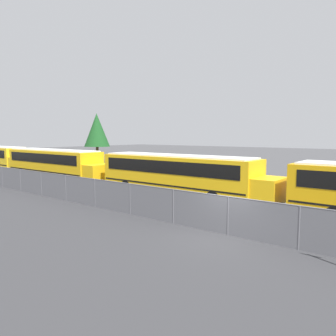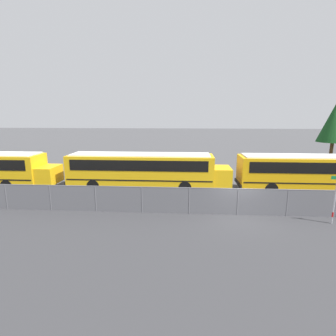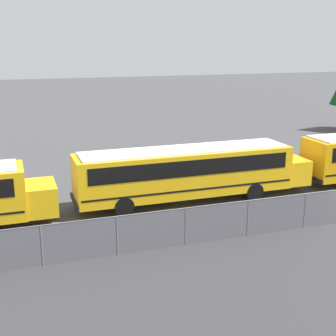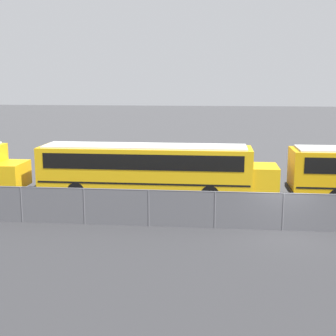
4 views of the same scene
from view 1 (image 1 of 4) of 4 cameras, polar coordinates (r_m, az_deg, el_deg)
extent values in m
plane|color=#424244|center=(15.02, 10.35, -11.41)|extent=(200.00, 200.00, 0.00)
cube|color=#333335|center=(10.46, -6.40, -19.19)|extent=(131.29, 12.00, 0.01)
cube|color=#9EA0A5|center=(14.79, 10.41, -8.21)|extent=(97.29, 0.03, 1.72)
cube|color=slate|center=(14.77, 10.39, -8.22)|extent=(97.29, 0.01, 1.72)
cylinder|color=slate|center=(14.60, 10.47, -4.93)|extent=(97.29, 0.05, 0.05)
cylinder|color=slate|center=(30.96, -26.87, -1.44)|extent=(0.07, 0.07, 1.72)
cylinder|color=slate|center=(28.23, -24.30, -1.96)|extent=(0.07, 0.07, 1.72)
cylinder|color=slate|center=(25.58, -21.19, -2.59)|extent=(0.07, 0.07, 1.72)
cylinder|color=slate|center=(23.03, -17.36, -3.36)|extent=(0.07, 0.07, 1.72)
cylinder|color=slate|center=(20.61, -12.60, -4.28)|extent=(0.07, 0.07, 1.72)
cylinder|color=slate|center=(18.37, -6.62, -5.40)|extent=(0.07, 0.07, 1.72)
cylinder|color=slate|center=(16.40, 0.94, -6.73)|extent=(0.07, 0.07, 1.72)
cylinder|color=slate|center=(14.79, 10.41, -8.21)|extent=(0.07, 0.07, 1.72)
cylinder|color=slate|center=(13.67, 21.87, -9.70)|extent=(0.07, 0.07, 1.72)
cube|color=yellow|center=(40.10, -24.18, 0.73)|extent=(1.45, 2.33, 1.45)
cylinder|color=black|center=(43.36, -24.63, 0.09)|extent=(1.03, 0.28, 1.03)
cube|color=yellow|center=(33.48, -19.41, 0.84)|extent=(12.08, 2.53, 2.41)
cube|color=black|center=(33.45, -19.44, 1.74)|extent=(11.12, 2.57, 0.87)
cube|color=black|center=(33.55, -19.38, -0.31)|extent=(11.84, 2.56, 0.10)
cube|color=yellow|center=(28.04, -12.02, -0.85)|extent=(1.45, 2.33, 1.45)
cube|color=black|center=(38.86, -24.13, -0.26)|extent=(0.12, 2.53, 0.24)
cube|color=silver|center=(33.41, -19.49, 2.98)|extent=(11.48, 2.28, 0.10)
cylinder|color=black|center=(31.19, -13.89, -1.57)|extent=(1.03, 0.28, 1.03)
cylinder|color=black|center=(29.86, -17.38, -1.99)|extent=(1.03, 0.28, 1.03)
cylinder|color=black|center=(37.38, -20.91, -0.59)|extent=(1.03, 0.28, 1.03)
cylinder|color=black|center=(36.28, -24.03, -0.89)|extent=(1.03, 0.28, 1.03)
cube|color=yellow|center=(22.95, 1.33, -0.96)|extent=(12.08, 2.53, 2.41)
cube|color=black|center=(22.89, 1.34, 0.36)|extent=(11.12, 2.57, 0.87)
cube|color=black|center=(23.04, 1.33, -2.63)|extent=(11.84, 2.56, 0.10)
cube|color=yellow|center=(19.71, 17.22, -3.75)|extent=(1.45, 2.33, 1.45)
cube|color=black|center=(27.18, -8.95, -2.22)|extent=(0.12, 2.53, 0.24)
cube|color=silver|center=(22.84, 1.34, 2.17)|extent=(11.48, 2.28, 0.10)
cylinder|color=black|center=(22.09, 10.93, -4.49)|extent=(1.03, 0.28, 1.03)
cylinder|color=black|center=(20.13, 7.88, -5.44)|extent=(1.03, 0.28, 1.03)
cylinder|color=black|center=(26.36, -3.66, -2.73)|extent=(1.03, 0.28, 1.03)
cylinder|color=black|center=(24.73, -7.23, -3.33)|extent=(1.03, 0.28, 1.03)
cube|color=black|center=(19.31, 20.90, -5.79)|extent=(0.12, 2.53, 0.24)
cylinder|color=black|center=(17.69, 27.05, -7.59)|extent=(1.03, 0.28, 1.03)
cylinder|color=#51381E|center=(54.17, -12.20, 2.33)|extent=(0.44, 0.44, 2.55)
cone|color=#194C1E|center=(54.08, -12.29, 6.48)|extent=(4.08, 4.08, 5.30)
camera|label=2|loc=(10.76, -70.32, 12.07)|focal=28.00mm
camera|label=3|loc=(23.67, -64.89, 12.83)|focal=50.00mm
camera|label=4|loc=(12.83, -91.37, 10.25)|focal=50.00mm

